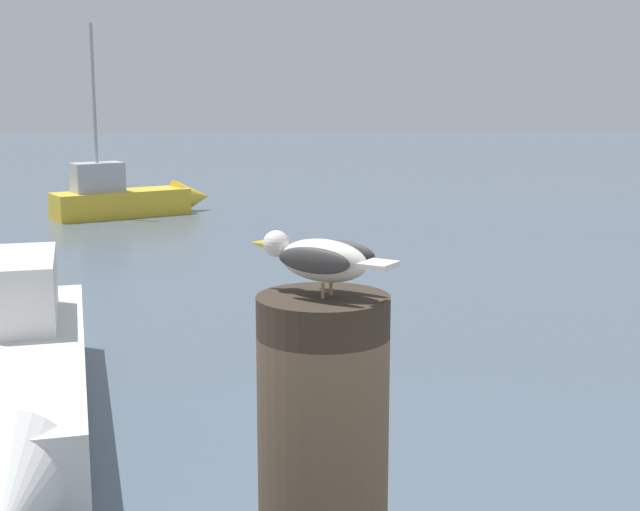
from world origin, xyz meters
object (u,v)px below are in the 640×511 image
Objects in this scene: mooring_post at (323,505)px; boat_yellow at (134,197)px; seagull at (321,258)px; boat_white at (21,388)px.

boat_yellow is (-3.93, 19.91, -1.63)m from mooring_post.
boat_yellow reaches higher than seagull.
mooring_post is 0.18× the size of boat_white.
boat_white is at bearing -84.17° from boat_yellow.
mooring_post is 0.61m from seagull.
boat_yellow is (-3.92, 19.91, -2.24)m from seagull.
seagull reaches higher than mooring_post.
mooring_post is 20.36m from boat_yellow.
boat_yellow is 14.36m from boat_white.
seagull is 6.53m from boat_white.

